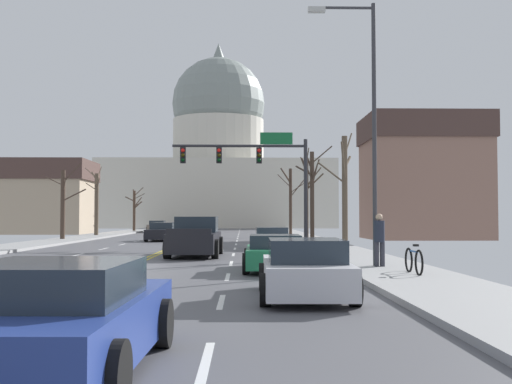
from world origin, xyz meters
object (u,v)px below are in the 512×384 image
pickup_truck_near_01 (195,239)px  sedan_near_03 (305,270)px  sedan_near_04 (57,320)px  bicycle_parked (414,261)px  sedan_near_02 (275,253)px  pedestrian_00 (379,237)px  street_lamp_right (366,111)px  signal_gantry (257,163)px  sedan_near_00 (271,239)px  sedan_oncoming_00 (163,232)px  sedan_oncoming_01 (177,230)px  sedan_oncoming_02 (157,227)px

pickup_truck_near_01 → sedan_near_03: bearing=-76.5°
sedan_near_04 → bicycle_parked: (6.81, 10.45, -0.10)m
sedan_near_02 → pedestrian_00: bearing=-2.6°
street_lamp_right → bicycle_parked: 5.44m
pickup_truck_near_01 → bicycle_parked: bearing=-55.6°
signal_gantry → pedestrian_00: size_ratio=4.73×
sedan_near_00 → sedan_oncoming_00: size_ratio=0.97×
sedan_oncoming_01 → sedan_oncoming_02: bearing=104.3°
signal_gantry → sedan_near_00: bearing=-78.0°
sedan_near_03 → sedan_near_04: bearing=-118.0°
street_lamp_right → sedan_near_04: (-6.03, -13.15, -4.56)m
sedan_near_03 → sedan_oncoming_00: 31.93m
sedan_near_04 → sedan_oncoming_00: sedan_oncoming_00 is taller
sedan_oncoming_02 → pedestrian_00: bearing=-74.1°
sedan_near_02 → sedan_oncoming_01: (-6.67, 33.38, 0.01)m
pickup_truck_near_01 → sedan_near_02: pickup_truck_near_01 is taller
sedan_near_04 → bicycle_parked: 12.47m
sedan_near_00 → sedan_oncoming_00: sedan_oncoming_00 is taller
signal_gantry → sedan_oncoming_01: signal_gantry is taller
street_lamp_right → sedan_near_03: 8.64m
sedan_near_00 → sedan_oncoming_00: (-7.21, 11.27, 0.05)m
sedan_near_02 → pickup_truck_near_01: bearing=112.6°
sedan_oncoming_00 → sedan_oncoming_02: 23.12m
sedan_oncoming_01 → sedan_oncoming_02: (-3.56, 13.93, 0.04)m
sedan_near_02 → pedestrian_00: (3.32, -0.15, 0.51)m
pickup_truck_near_01 → sedan_near_04: 20.46m
sedan_oncoming_02 → pedestrian_00: size_ratio=2.58×
sedan_near_04 → sedan_oncoming_01: sedan_near_04 is taller
sedan_oncoming_02 → bicycle_parked: (13.98, -49.86, -0.12)m
sedan_oncoming_00 → sedan_near_03: bearing=-77.3°
street_lamp_right → sedan_oncoming_01: size_ratio=1.87×
sedan_near_03 → sedan_near_04: (-3.36, -6.32, -0.00)m
sedan_near_03 → sedan_oncoming_02: bearing=101.0°
signal_gantry → sedan_near_02: signal_gantry is taller
sedan_near_00 → sedan_near_04: 26.43m
street_lamp_right → pedestrian_00: size_ratio=5.11×
pedestrian_00 → sedan_oncoming_00: bearing=112.2°
sedan_near_00 → sedan_near_03: (-0.18, -19.88, 0.04)m
street_lamp_right → sedan_oncoming_01: bearing=106.2°
street_lamp_right → sedan_oncoming_02: street_lamp_right is taller
sedan_near_02 → sedan_near_03: (0.30, -6.69, 0.04)m
sedan_near_03 → bicycle_parked: (3.45, 4.14, -0.10)m
street_lamp_right → sedan_oncoming_01: 34.91m
sedan_oncoming_00 → sedan_oncoming_02: size_ratio=1.04×
pedestrian_00 → bicycle_parked: bearing=-79.7°
pedestrian_00 → bicycle_parked: (0.44, -2.40, -0.58)m
sedan_oncoming_01 → sedan_oncoming_02: 14.38m
sedan_oncoming_02 → signal_gantry: bearing=-72.0°
pedestrian_00 → signal_gantry: bearing=102.0°
sedan_near_03 → sedan_near_00: bearing=89.5°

